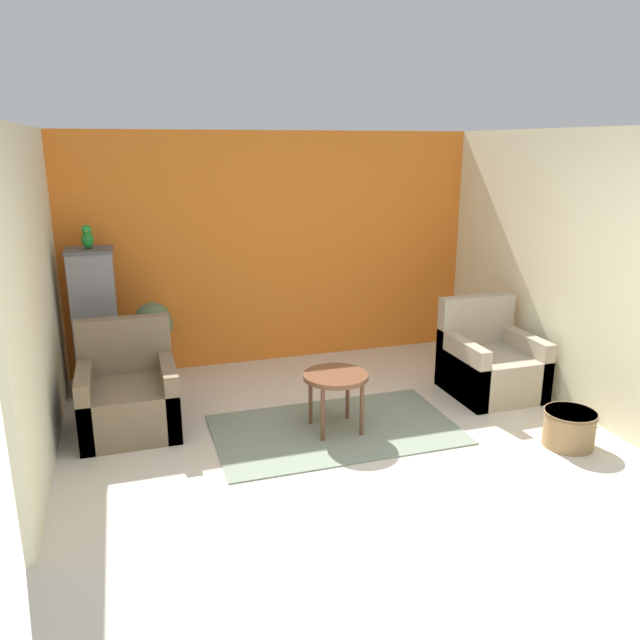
{
  "coord_description": "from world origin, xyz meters",
  "views": [
    {
      "loc": [
        -1.64,
        -3.51,
        2.42
      ],
      "look_at": [
        0.0,
        1.6,
        0.9
      ],
      "focal_mm": 35.0,
      "sensor_mm": 36.0,
      "label": 1
    }
  ],
  "objects": [
    {
      "name": "ground_plane",
      "position": [
        0.0,
        0.0,
        0.0
      ],
      "size": [
        20.0,
        20.0,
        0.0
      ],
      "primitive_type": "plane",
      "color": "beige",
      "rests_on": "ground"
    },
    {
      "name": "wall_back_accent",
      "position": [
        0.0,
        3.24,
        1.28
      ],
      "size": [
        4.68,
        0.06,
        2.56
      ],
      "color": "orange",
      "rests_on": "ground_plane"
    },
    {
      "name": "wall_left",
      "position": [
        -2.31,
        1.6,
        1.28
      ],
      "size": [
        0.06,
        3.21,
        2.56
      ],
      "color": "beige",
      "rests_on": "ground_plane"
    },
    {
      "name": "wall_right",
      "position": [
        2.31,
        1.6,
        1.28
      ],
      "size": [
        0.06,
        3.21,
        2.56
      ],
      "color": "beige",
      "rests_on": "ground_plane"
    },
    {
      "name": "area_rug",
      "position": [
        0.01,
        1.2,
        0.01
      ],
      "size": [
        2.1,
        1.25,
        0.01
      ],
      "color": "gray",
      "rests_on": "ground_plane"
    },
    {
      "name": "coffee_table",
      "position": [
        0.01,
        1.2,
        0.46
      ],
      "size": [
        0.56,
        0.56,
        0.52
      ],
      "color": "brown",
      "rests_on": "ground_plane"
    },
    {
      "name": "armchair_left",
      "position": [
        -1.69,
        1.79,
        0.29
      ],
      "size": [
        0.81,
        0.84,
        0.93
      ],
      "color": "#7A664C",
      "rests_on": "ground_plane"
    },
    {
      "name": "armchair_right",
      "position": [
        1.76,
        1.55,
        0.29
      ],
      "size": [
        0.81,
        0.84,
        0.93
      ],
      "color": "tan",
      "rests_on": "ground_plane"
    },
    {
      "name": "birdcage",
      "position": [
        -1.94,
        2.8,
        0.72
      ],
      "size": [
        0.46,
        0.46,
        1.45
      ],
      "color": "#555559",
      "rests_on": "ground_plane"
    },
    {
      "name": "parrot",
      "position": [
        -1.94,
        2.8,
        1.56
      ],
      "size": [
        0.11,
        0.2,
        0.23
      ],
      "color": "#1E842D",
      "rests_on": "birdcage"
    },
    {
      "name": "potted_plant",
      "position": [
        -1.41,
        2.82,
        0.57
      ],
      "size": [
        0.42,
        0.38,
        0.87
      ],
      "color": "beige",
      "rests_on": "ground_plane"
    },
    {
      "name": "wicker_basket",
      "position": [
        1.76,
        0.34,
        0.16
      ],
      "size": [
        0.43,
        0.43,
        0.3
      ],
      "color": "#A37F51",
      "rests_on": "ground_plane"
    }
  ]
}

